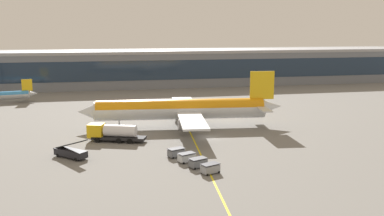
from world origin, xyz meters
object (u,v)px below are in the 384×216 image
at_px(main_airliner, 182,109).
at_px(baggage_cart_1, 198,162).
at_px(baggage_cart_0, 210,168).
at_px(baggage_cart_2, 187,157).
at_px(baggage_cart_3, 176,152).
at_px(fuel_tanker, 113,132).
at_px(belt_loader, 71,152).

distance_m(main_airliner, baggage_cart_1, 26.83).
xyz_separation_m(baggage_cart_0, baggage_cart_2, (-2.40, 5.93, 0.00)).
height_order(main_airliner, baggage_cart_2, main_airliner).
height_order(baggage_cart_0, baggage_cart_3, same).
height_order(main_airliner, baggage_cart_3, main_airliner).
xyz_separation_m(main_airliner, fuel_tanker, (-14.67, -8.69, -2.22)).
bearing_deg(baggage_cart_0, main_airliner, 88.02).
bearing_deg(baggage_cart_1, belt_loader, 155.44).
xyz_separation_m(main_airliner, baggage_cart_3, (-4.62, -20.62, -3.18)).
bearing_deg(baggage_cart_1, main_airliner, 85.22).
relative_size(fuel_tanker, baggage_cart_0, 3.64).
xyz_separation_m(baggage_cart_1, baggage_cart_3, (-2.40, 5.93, 0.00)).
relative_size(belt_loader, baggage_cart_2, 1.96).
bearing_deg(baggage_cart_0, belt_loader, 150.13).
height_order(fuel_tanker, baggage_cart_0, fuel_tanker).
bearing_deg(fuel_tanker, main_airliner, 30.64).
bearing_deg(baggage_cart_2, baggage_cart_1, -67.99).
relative_size(baggage_cart_0, baggage_cart_2, 1.00).
distance_m(baggage_cart_0, baggage_cart_1, 3.20).
height_order(belt_loader, baggage_cart_0, belt_loader).
height_order(main_airliner, fuel_tanker, main_airliner).
relative_size(fuel_tanker, baggage_cart_1, 3.64).
relative_size(fuel_tanker, baggage_cart_3, 3.64).
bearing_deg(baggage_cart_2, fuel_tanker, 127.08).
bearing_deg(main_airliner, belt_loader, -140.80).
bearing_deg(baggage_cart_2, main_airliner, 81.75).
xyz_separation_m(main_airliner, baggage_cart_2, (-3.42, -23.58, -3.18)).
height_order(fuel_tanker, baggage_cart_1, fuel_tanker).
relative_size(baggage_cart_1, baggage_cart_3, 1.00).
distance_m(main_airliner, baggage_cart_3, 21.37).
bearing_deg(belt_loader, fuel_tanker, 52.09).
distance_m(main_airliner, baggage_cart_0, 29.71).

